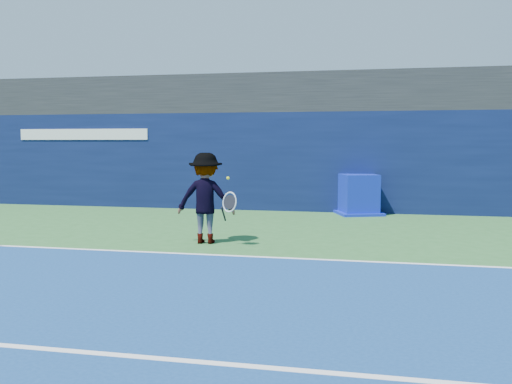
# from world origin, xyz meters

# --- Properties ---
(ground) EXTENTS (80.00, 80.00, 0.00)m
(ground) POSITION_xyz_m (0.00, 0.00, 0.00)
(ground) COLOR #2D652E
(ground) RESTS_ON ground
(baseline) EXTENTS (24.00, 0.10, 0.01)m
(baseline) POSITION_xyz_m (0.00, 3.00, 0.01)
(baseline) COLOR white
(baseline) RESTS_ON ground
(service_line) EXTENTS (24.00, 0.10, 0.01)m
(service_line) POSITION_xyz_m (0.00, -2.00, 0.01)
(service_line) COLOR white
(service_line) RESTS_ON ground
(stadium_band) EXTENTS (36.00, 3.00, 1.20)m
(stadium_band) POSITION_xyz_m (0.00, 11.50, 3.60)
(stadium_band) COLOR black
(stadium_band) RESTS_ON back_wall_assembly
(back_wall_assembly) EXTENTS (36.00, 1.03, 3.00)m
(back_wall_assembly) POSITION_xyz_m (-0.00, 10.50, 1.50)
(back_wall_assembly) COLOR #0A143A
(back_wall_assembly) RESTS_ON ground
(equipment_cart) EXTENTS (1.56, 1.56, 1.17)m
(equipment_cart) POSITION_xyz_m (1.89, 9.71, 0.53)
(equipment_cart) COLOR #0B1CA3
(equipment_cart) RESTS_ON ground
(tennis_player) EXTENTS (1.40, 0.80, 1.88)m
(tennis_player) POSITION_xyz_m (-1.05, 4.25, 0.94)
(tennis_player) COLOR silver
(tennis_player) RESTS_ON ground
(tennis_ball) EXTENTS (0.07, 0.07, 0.07)m
(tennis_ball) POSITION_xyz_m (-0.93, 5.59, 1.27)
(tennis_ball) COLOR #DAEA1A
(tennis_ball) RESTS_ON ground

